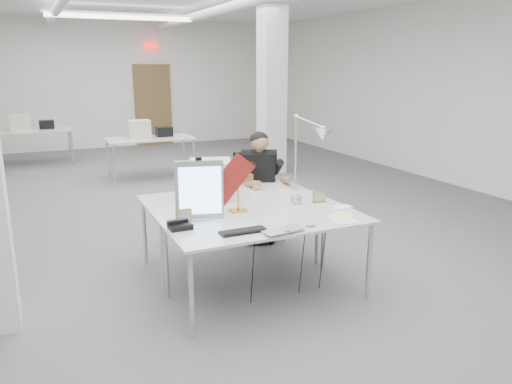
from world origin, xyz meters
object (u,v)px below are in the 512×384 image
desk_main (268,221)px  bankers_lamp (238,193)px  laptop (288,233)px  monitor (199,190)px  architect_lamp (307,151)px  office_chair (258,198)px  beige_monitor (211,179)px  desk_phone (180,226)px  seated_person (260,169)px

desk_main → bankers_lamp: (-0.13, 0.36, 0.19)m
laptop → bankers_lamp: bankers_lamp is taller
laptop → monitor: bearing=117.2°
architect_lamp → monitor: bearing=-173.4°
office_chair → bankers_lamp: bearing=-99.7°
bankers_lamp → beige_monitor: bearing=74.4°
bankers_lamp → desk_phone: 0.71m
architect_lamp → bankers_lamp: bearing=-171.1°
desk_main → desk_phone: desk_phone is taller
desk_main → seated_person: size_ratio=2.19×
laptop → bankers_lamp: size_ratio=1.03×
desk_main → office_chair: (0.58, 1.47, -0.21)m
office_chair → architect_lamp: size_ratio=1.16×
monitor → desk_main: bearing=-12.5°
seated_person → bankers_lamp: 1.28m
laptop → seated_person: bearing=63.0°
bankers_lamp → monitor: bearing=167.9°
desk_phone → office_chair: bearing=44.1°
seated_person → office_chair: bearing=113.0°
monitor → bankers_lamp: monitor is taller
seated_person → bankers_lamp: bearing=-100.9°
beige_monitor → laptop: bearing=-65.3°
laptop → desk_phone: 0.92m
bankers_lamp → desk_phone: bankers_lamp is taller
seated_person → laptop: size_ratio=2.23×
seated_person → monitor: (-1.12, -1.14, 0.12)m
architect_lamp → seated_person: bearing=95.1°
office_chair → architect_lamp: architect_lamp is taller
monitor → laptop: (0.52, -0.71, -0.25)m
desk_main → beige_monitor: bearing=102.4°
monitor → desk_phone: size_ratio=2.88×
bankers_lamp → beige_monitor: (-0.07, 0.57, 0.02)m
office_chair → beige_monitor: beige_monitor is taller
monitor → beige_monitor: (0.33, 0.64, -0.07)m
desk_main → bankers_lamp: bearing=110.4°
seated_person → desk_phone: bearing=-112.5°
seated_person → laptop: (-0.60, -1.84, -0.13)m
office_chair → beige_monitor: bearing=-122.0°
office_chair → desk_phone: 1.95m
desk_phone → seated_person: bearing=43.0°
desk_main → office_chair: office_chair is taller
desk_phone → architect_lamp: size_ratio=0.20×
desk_main → seated_person: seated_person is taller
desk_main → seated_person: bearing=67.8°
seated_person → desk_phone: size_ratio=4.45×
office_chair → desk_phone: (-1.36, -1.38, 0.24)m
desk_phone → architect_lamp: bearing=18.8°
bankers_lamp → architect_lamp: bearing=-4.2°
bankers_lamp → architect_lamp: 1.00m
desk_phone → laptop: bearing=-35.4°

